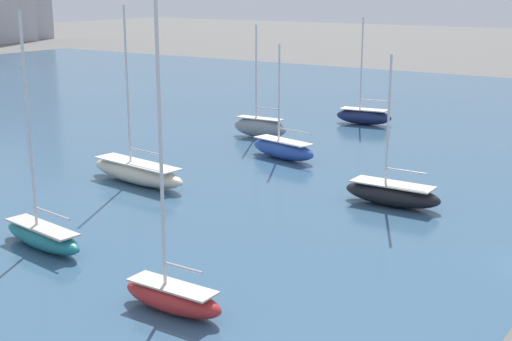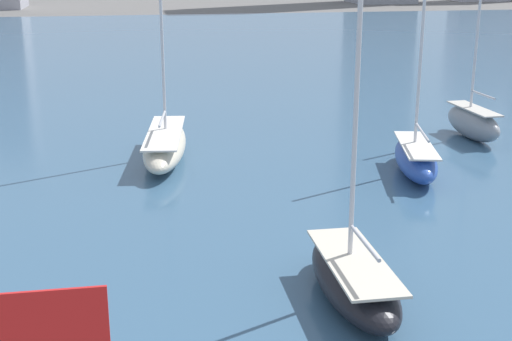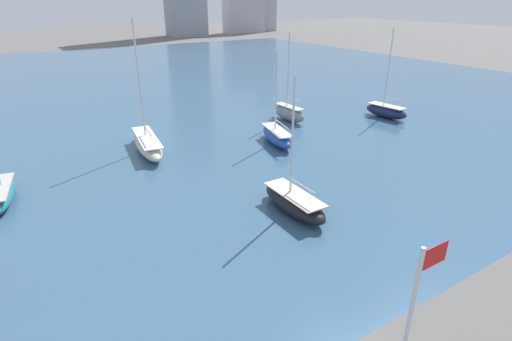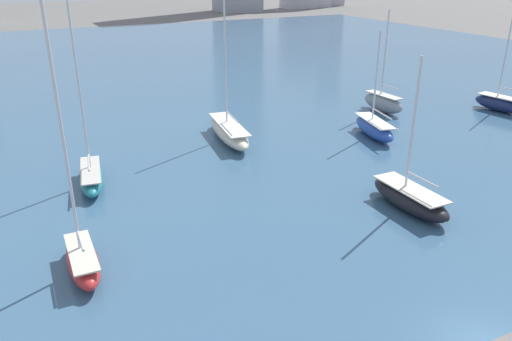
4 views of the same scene
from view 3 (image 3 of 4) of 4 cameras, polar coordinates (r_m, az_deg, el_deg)
name	(u,v)px [view 3 (image 3 of 4)]	position (r m, az deg, el deg)	size (l,w,h in m)	color
harbor_water	(81,92)	(82.77, -23.78, 10.20)	(180.00, 140.00, 0.00)	#385B7A
sailboat_blue	(277,136)	(48.28, 2.99, 4.93)	(3.80, 7.91, 10.79)	#284CA8
sailboat_teal	(1,193)	(40.85, -32.58, -2.67)	(2.91, 7.68, 14.57)	#1E757F
sailboat_black	(294,202)	(33.01, 5.46, -4.49)	(2.55, 7.51, 11.21)	black
sailboat_navy	(386,111)	(62.17, 18.08, 8.11)	(3.03, 6.92, 12.45)	#19234C
sailboat_cream	(147,144)	(47.35, -15.24, 3.73)	(3.85, 10.93, 14.50)	beige
sailboat_gray	(289,113)	(57.74, 4.74, 8.23)	(2.04, 6.49, 12.01)	gray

